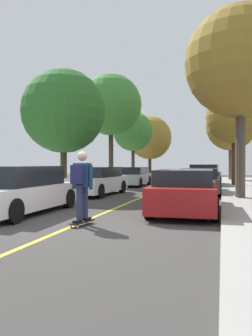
# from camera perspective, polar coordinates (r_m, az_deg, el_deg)

# --- Properties ---
(ground) EXTENTS (80.00, 80.00, 0.00)m
(ground) POSITION_cam_1_polar(r_m,az_deg,el_deg) (8.48, -8.57, -9.46)
(ground) COLOR #3D3A38
(center_line) EXTENTS (0.12, 39.20, 0.01)m
(center_line) POSITION_cam_1_polar(r_m,az_deg,el_deg) (12.19, -0.74, -6.32)
(center_line) COLOR gold
(center_line) RESTS_ON ground
(parked_car_left_nearest) EXTENTS (1.91, 4.64, 1.43)m
(parked_car_left_nearest) POSITION_cam_1_polar(r_m,az_deg,el_deg) (10.69, -17.28, -3.61)
(parked_car_left_nearest) COLOR white
(parked_car_left_nearest) RESTS_ON ground
(parked_car_left_near) EXTENTS (1.97, 4.53, 1.34)m
(parked_car_left_near) POSITION_cam_1_polar(r_m,az_deg,el_deg) (16.43, -4.97, -2.19)
(parked_car_left_near) COLOR white
(parked_car_left_near) RESTS_ON ground
(parked_car_left_far) EXTENTS (1.91, 4.48, 1.27)m
(parked_car_left_far) POSITION_cam_1_polar(r_m,az_deg,el_deg) (23.08, 1.18, -1.45)
(parked_car_left_far) COLOR #B7B7BC
(parked_car_left_far) RESTS_ON ground
(parked_car_right_nearest) EXTENTS (2.02, 4.57, 1.32)m
(parked_car_right_nearest) POSITION_cam_1_polar(r_m,az_deg,el_deg) (10.59, 9.97, -3.82)
(parked_car_right_nearest) COLOR maroon
(parked_car_right_nearest) RESTS_ON ground
(parked_car_right_near) EXTENTS (2.09, 4.22, 1.27)m
(parked_car_right_near) POSITION_cam_1_polar(r_m,az_deg,el_deg) (17.23, 12.23, -2.20)
(parked_car_right_near) COLOR #38383D
(parked_car_right_near) RESTS_ON ground
(parked_car_right_far) EXTENTS (2.06, 4.54, 1.45)m
(parked_car_right_far) POSITION_cam_1_polar(r_m,az_deg,el_deg) (22.82, 13.10, -1.26)
(parked_car_right_far) COLOR black
(parked_car_right_far) RESTS_ON ground
(street_tree_left_nearest) EXTENTS (4.17, 4.17, 6.06)m
(street_tree_left_nearest) POSITION_cam_1_polar(r_m,az_deg,el_deg) (17.42, -10.43, 9.32)
(street_tree_left_nearest) COLOR #3D2D1E
(street_tree_left_nearest) RESTS_ON sidewalk_left
(street_tree_left_near) EXTENTS (4.35, 4.35, 7.72)m
(street_tree_left_near) POSITION_cam_1_polar(r_m,az_deg,el_deg) (24.54, -2.53, 10.50)
(street_tree_left_near) COLOR #3D2D1E
(street_tree_left_near) RESTS_ON sidewalk_left
(street_tree_left_far) EXTENTS (3.50, 3.50, 5.98)m
(street_tree_left_far) POSITION_cam_1_polar(r_m,az_deg,el_deg) (30.27, 1.19, 6.12)
(street_tree_left_far) COLOR #3D2D1E
(street_tree_left_far) RESTS_ON sidewalk_left
(street_tree_left_farthest) EXTENTS (4.73, 4.73, 6.57)m
(street_tree_left_farthest) POSITION_cam_1_polar(r_m,az_deg,el_deg) (37.34, 4.02, 5.09)
(street_tree_left_farthest) COLOR #3D2D1E
(street_tree_left_farthest) RESTS_ON sidewalk_left
(street_tree_right_nearest) EXTENTS (4.51, 4.51, 7.71)m
(street_tree_right_nearest) POSITION_cam_1_polar(r_m,az_deg,el_deg) (15.09, 18.68, 16.37)
(street_tree_right_nearest) COLOR brown
(street_tree_right_nearest) RESTS_ON sidewalk_right
(street_tree_right_near) EXTENTS (3.53, 3.53, 6.19)m
(street_tree_right_near) POSITION_cam_1_polar(r_m,az_deg,el_deg) (23.23, 17.60, 8.24)
(street_tree_right_near) COLOR #3D2D1E
(street_tree_right_near) RESTS_ON sidewalk_right
(street_tree_right_far) EXTENTS (4.23, 4.23, 6.74)m
(street_tree_right_far) POSITION_cam_1_polar(r_m,az_deg,el_deg) (30.88, 17.15, 6.72)
(street_tree_right_far) COLOR brown
(street_tree_right_far) RESTS_ON sidewalk_right
(fire_hydrant) EXTENTS (0.20, 0.20, 0.70)m
(fire_hydrant) POSITION_cam_1_polar(r_m,az_deg,el_deg) (14.84, -13.81, -3.21)
(fire_hydrant) COLOR #B2140F
(fire_hydrant) RESTS_ON sidewalk_left
(streetlamp) EXTENTS (0.36, 0.24, 5.37)m
(streetlamp) POSITION_cam_1_polar(r_m,az_deg,el_deg) (14.30, 18.57, 7.61)
(streetlamp) COLOR #38383D
(streetlamp) RESTS_ON sidewalk_right
(skateboard) EXTENTS (0.36, 0.87, 0.10)m
(skateboard) POSITION_cam_1_polar(r_m,az_deg,el_deg) (8.40, -7.33, -8.95)
(skateboard) COLOR black
(skateboard) RESTS_ON ground
(skateboarder) EXTENTS (0.59, 0.71, 1.69)m
(skateboarder) POSITION_cam_1_polar(r_m,az_deg,el_deg) (8.27, -7.48, -2.29)
(skateboarder) COLOR black
(skateboarder) RESTS_ON skateboard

